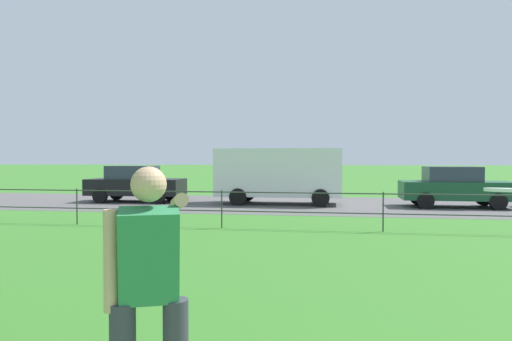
# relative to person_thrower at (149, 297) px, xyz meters

# --- Properties ---
(street_strip) EXTENTS (80.00, 7.61, 0.01)m
(street_strip) POSITION_rel_person_thrower_xyz_m (0.33, 15.95, -0.96)
(street_strip) COLOR #565454
(street_strip) RESTS_ON ground
(park_fence) EXTENTS (37.35, 0.04, 1.00)m
(park_fence) POSITION_rel_person_thrower_xyz_m (0.33, 9.21, -0.29)
(park_fence) COLOR #333833
(park_fence) RESTS_ON ground
(person_thrower) EXTENTS (0.48, 0.88, 1.77)m
(person_thrower) POSITION_rel_person_thrower_xyz_m (0.00, 0.00, 0.00)
(person_thrower) COLOR #383842
(person_thrower) RESTS_ON ground
(frisbee) EXTENTS (0.34, 0.34, 0.03)m
(frisbee) POSITION_rel_person_thrower_xyz_m (2.35, 0.90, 0.63)
(frisbee) COLOR white
(car_black_far_left) EXTENTS (4.06, 1.92, 1.54)m
(car_black_far_left) POSITION_rel_person_thrower_xyz_m (-7.14, 15.96, -0.18)
(car_black_far_left) COLOR black
(car_black_far_left) RESTS_ON ground
(panel_van_left) EXTENTS (5.00, 2.11, 2.24)m
(panel_van_left) POSITION_rel_person_thrower_xyz_m (-0.96, 15.95, 0.31)
(panel_van_left) COLOR white
(panel_van_left) RESTS_ON ground
(car_dark_green_right) EXTENTS (4.00, 1.82, 1.54)m
(car_dark_green_right) POSITION_rel_person_thrower_xyz_m (5.73, 15.74, -0.18)
(car_dark_green_right) COLOR #194C2D
(car_dark_green_right) RESTS_ON ground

